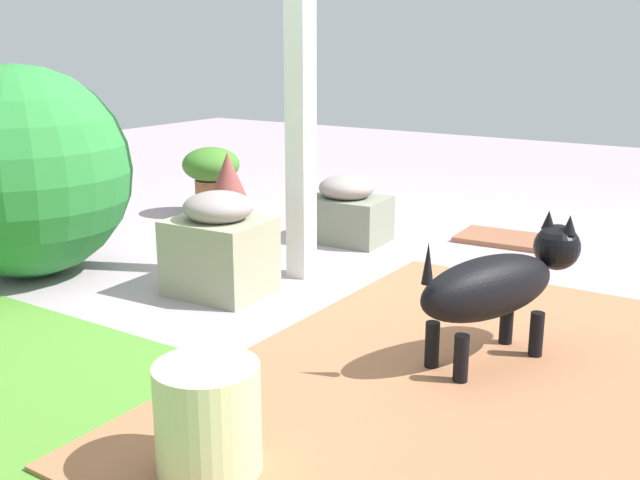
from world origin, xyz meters
TOP-DOWN VIEW (x-y plane):
  - ground_plane at (0.00, 0.00)m, footprint 12.00×12.00m
  - brick_path at (-1.02, 0.66)m, footprint 1.80×2.40m
  - porch_pillar at (0.27, -0.04)m, footprint 0.11×0.11m
  - stone_planter_nearest at (0.43, -0.75)m, footprint 0.50×0.38m
  - stone_planter_mid at (0.43, 0.39)m, footprint 0.46×0.40m
  - round_shrub at (1.43, 0.69)m, footprint 1.05×1.05m
  - terracotta_pot_broad at (1.57, -0.85)m, footprint 0.39×0.39m
  - terracotta_pot_spiky at (1.15, -0.52)m, footprint 0.28×0.28m
  - dog at (-0.94, 0.44)m, footprint 0.44×0.76m
  - ceramic_urn at (-0.56, 1.58)m, footprint 0.29×0.29m
  - doormat at (-0.38, -1.27)m, footprint 0.60×0.40m

SIDE VIEW (x-z plane):
  - ground_plane at x=0.00m, z-range 0.00..0.00m
  - brick_path at x=-1.02m, z-range 0.00..0.02m
  - doormat at x=-0.38m, z-range 0.00..0.03m
  - ceramic_urn at x=-0.56m, z-range 0.00..0.32m
  - stone_planter_nearest at x=0.43m, z-range -0.02..0.38m
  - stone_planter_mid at x=0.43m, z-range -0.02..0.47m
  - terracotta_pot_spiky at x=1.15m, z-range -0.01..0.49m
  - terracotta_pot_broad at x=1.57m, z-range 0.06..0.52m
  - dog at x=-0.94m, z-range 0.04..0.57m
  - round_shrub at x=1.43m, z-range 0.00..1.05m
  - porch_pillar at x=0.27m, z-range 0.00..2.13m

